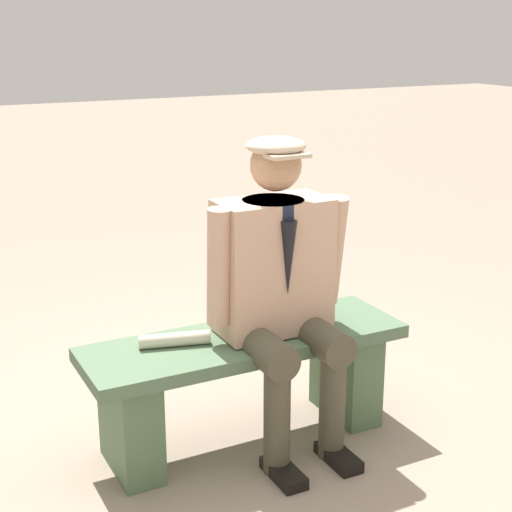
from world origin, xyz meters
The scene contains 4 objects.
ground_plane centered at (0.00, 0.00, 0.00)m, with size 30.00×30.00×0.00m, color gray.
bench centered at (0.00, 0.00, 0.31)m, with size 1.40×0.44×0.49m.
seated_man centered at (-0.13, 0.06, 0.75)m, with size 0.64×0.60×1.34m.
rolled_magazine centered at (0.31, -0.04, 0.52)m, with size 0.06×0.06×0.29m, color beige.
Camera 1 is at (1.36, 2.77, 1.79)m, focal length 54.78 mm.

